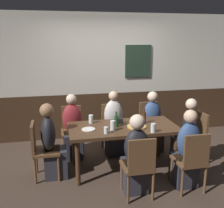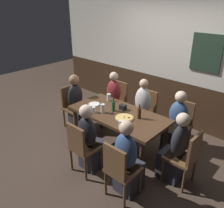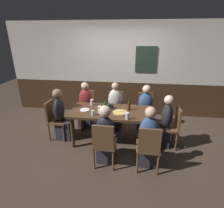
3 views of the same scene
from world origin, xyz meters
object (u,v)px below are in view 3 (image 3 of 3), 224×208
person_head_east (164,125)px  plate_white_large (85,110)px  chair_head_west (55,118)px  person_right_far (145,111)px  chair_mid_near (104,143)px  chair_head_east (172,125)px  dining_table (111,114)px  person_mid_far (115,109)px  beer_bottle_brown (129,106)px  chair_right_near (148,146)px  beer_glass_tall (93,113)px  person_left_far (86,108)px  person_mid_near (106,138)px  tumbler_short (127,116)px  beer_glass_half (92,103)px  person_right_near (148,141)px  chair_mid_far (116,107)px  pizza (120,112)px  beer_bottle_green (106,106)px  chair_left_far (87,105)px  pint_glass_pale (100,110)px  chair_right_far (145,108)px  person_head_west (62,118)px  condiment_caddy (111,106)px

person_head_east → plate_white_large: bearing=-178.6°
chair_head_west → person_right_far: 2.14m
chair_mid_near → chair_head_east: 1.52m
dining_table → person_mid_far: bearing=90.0°
dining_table → beer_bottle_brown: size_ratio=6.86×
chair_right_near → beer_glass_tall: 1.25m
person_left_far → chair_head_west: bearing=-127.6°
person_mid_near → tumbler_short: bearing=40.8°
chair_head_east → beer_glass_half: chair_head_east is taller
person_mid_near → beer_bottle_brown: size_ratio=4.56×
plate_white_large → beer_glass_half: bearing=74.9°
person_right_near → chair_mid_far: bearing=116.6°
chair_right_near → beer_glass_tall: bearing=152.3°
pizza → beer_bottle_green: 0.34m
person_right_far → person_left_far: person_left_far is taller
chair_right_near → beer_bottle_brown: beer_bottle_brown is taller
chair_left_far → beer_glass_half: (0.28, -0.57, 0.31)m
chair_head_west → pizza: (1.47, -0.08, 0.26)m
person_mid_near → beer_bottle_brown: person_mid_near is taller
beer_glass_tall → pint_glass_pale: bearing=39.2°
chair_right_far → chair_mid_near: size_ratio=1.00×
tumbler_short → person_right_far: bearing=69.2°
person_right_near → beer_glass_half: bearing=142.7°
person_mid_far → plate_white_large: 0.94m
chair_mid_far → chair_right_far: same height
chair_right_near → person_left_far: person_left_far is taller
person_right_far → person_head_east: bearing=-62.1°
chair_right_near → person_head_west: person_head_west is taller
person_right_far → person_head_east: (0.36, -0.67, -0.00)m
chair_mid_near → plate_white_large: bearing=125.0°
pizza → beer_glass_tall: size_ratio=3.02×
chair_right_near → condiment_caddy: bearing=128.4°
dining_table → person_mid_near: (0.00, -0.67, -0.17)m
chair_mid_far → chair_mid_near: (-0.00, -1.67, 0.00)m
chair_mid_near → plate_white_large: 1.00m
person_right_far → dining_table: bearing=-138.3°
chair_head_west → person_right_near: 2.14m
person_head_east → tumbler_short: (-0.75, -0.36, 0.32)m
person_mid_far → person_right_far: (0.75, -0.00, -0.01)m
person_left_far → person_mid_far: bearing=0.0°
chair_mid_far → pint_glass_pale: 1.07m
chair_left_far → person_right_near: 2.13m
chair_head_west → beer_glass_tall: bearing=-15.7°
person_mid_near → condiment_caddy: size_ratio=10.35×
chair_right_near → person_mid_far: bearing=116.6°
chair_head_west → beer_bottle_green: beer_bottle_green is taller
beer_glass_half → person_left_far: bearing=124.3°
chair_mid_far → chair_left_far: size_ratio=1.00×
person_head_east → pint_glass_pale: size_ratio=7.20×
pint_glass_pale → beer_glass_half: 0.51m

